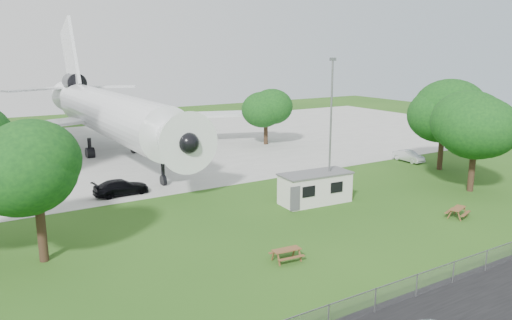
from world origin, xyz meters
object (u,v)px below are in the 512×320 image
picnic_east (457,217)px  picnic_west (286,261)px  site_cabin (315,188)px  airliner (109,112)px

picnic_east → picnic_west: bearing=159.6°
site_cabin → picnic_west: bearing=-136.6°
site_cabin → picnic_west: site_cabin is taller
site_cabin → picnic_east: (7.04, -8.88, -1.31)m
airliner → site_cabin: 31.02m
airliner → site_cabin: airliner is taller
site_cabin → picnic_west: 12.46m
airliner → picnic_east: 41.84m
picnic_west → picnic_east: 16.05m
picnic_west → airliner: bearing=95.1°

